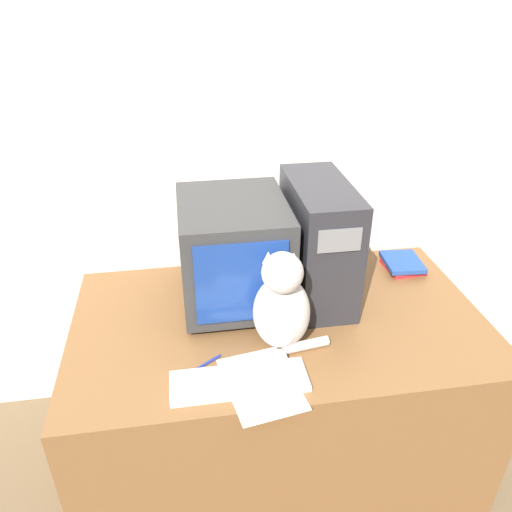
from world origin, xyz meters
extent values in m
cube|color=silver|center=(0.00, 0.93, 1.25)|extent=(7.00, 0.05, 2.50)
cube|color=brown|center=(0.00, 0.43, 0.35)|extent=(1.51, 0.87, 0.71)
cube|color=#333333|center=(-0.15, 0.59, 0.72)|extent=(0.27, 0.27, 0.02)
cube|color=#333333|center=(-0.15, 0.59, 0.92)|extent=(0.39, 0.45, 0.38)
cube|color=navy|center=(-0.15, 0.36, 0.92)|extent=(0.31, 0.01, 0.30)
cube|color=#28282D|center=(0.18, 0.59, 0.94)|extent=(0.21, 0.47, 0.45)
cube|color=slate|center=(0.18, 0.35, 1.06)|extent=(0.15, 0.01, 0.08)
cube|color=silver|center=(-0.19, 0.12, 0.72)|extent=(0.43, 0.14, 0.02)
cube|color=silver|center=(-0.19, 0.12, 0.73)|extent=(0.38, 0.11, 0.00)
ellipsoid|color=silver|center=(-0.03, 0.28, 0.84)|extent=(0.22, 0.19, 0.27)
ellipsoid|color=white|center=(-0.04, 0.23, 0.82)|extent=(0.11, 0.07, 0.15)
sphere|color=silver|center=(-0.03, 0.26, 1.02)|extent=(0.16, 0.16, 0.13)
cone|color=silver|center=(-0.07, 0.27, 1.07)|extent=(0.04, 0.04, 0.04)
cone|color=silver|center=(0.00, 0.25, 1.07)|extent=(0.04, 0.04, 0.04)
ellipsoid|color=white|center=(-0.05, 0.20, 0.73)|extent=(0.07, 0.09, 0.04)
cylinder|color=silver|center=(0.05, 0.25, 0.73)|extent=(0.17, 0.06, 0.03)
cube|color=red|center=(0.60, 0.70, 0.72)|extent=(0.16, 0.16, 0.02)
cube|color=#234793|center=(0.59, 0.70, 0.74)|extent=(0.16, 0.19, 0.02)
cylinder|color=navy|center=(-0.30, 0.21, 0.71)|extent=(0.13, 0.09, 0.01)
cube|color=white|center=(-0.12, 0.11, 0.71)|extent=(0.26, 0.33, 0.00)
camera|label=1|loc=(-0.32, -1.02, 1.82)|focal=35.00mm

